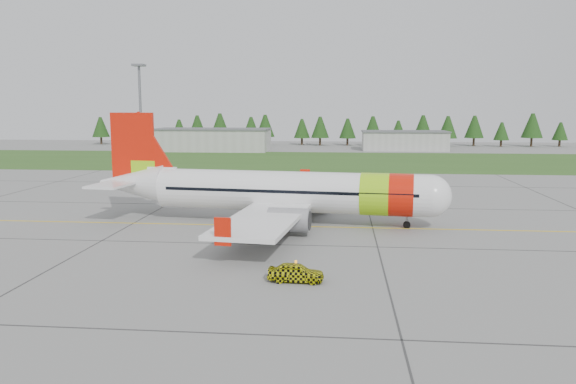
# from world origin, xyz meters

# --- Properties ---
(ground) EXTENTS (320.00, 320.00, 0.00)m
(ground) POSITION_xyz_m (0.00, 0.00, 0.00)
(ground) COLOR gray
(ground) RESTS_ON ground
(aircraft) EXTENTS (38.09, 35.33, 11.55)m
(aircraft) POSITION_xyz_m (0.59, 9.66, 3.33)
(aircraft) COLOR white
(aircraft) RESTS_ON ground
(follow_me_car) EXTENTS (1.41, 1.64, 3.92)m
(follow_me_car) POSITION_xyz_m (3.67, -10.50, 1.96)
(follow_me_car) COLOR #F0F00D
(follow_me_car) RESTS_ON ground
(service_van) EXTENTS (1.82, 1.75, 4.44)m
(service_van) POSITION_xyz_m (-33.61, 52.25, 2.22)
(service_van) COLOR silver
(service_van) RESTS_ON ground
(grass_strip) EXTENTS (320.00, 50.00, 0.03)m
(grass_strip) POSITION_xyz_m (0.00, 82.00, 0.01)
(grass_strip) COLOR #30561E
(grass_strip) RESTS_ON ground
(taxi_guideline) EXTENTS (120.00, 0.25, 0.02)m
(taxi_guideline) POSITION_xyz_m (0.00, 8.00, 0.01)
(taxi_guideline) COLOR gold
(taxi_guideline) RESTS_ON ground
(hangar_west) EXTENTS (32.00, 14.00, 6.00)m
(hangar_west) POSITION_xyz_m (-30.00, 110.00, 3.00)
(hangar_west) COLOR #A8A8A3
(hangar_west) RESTS_ON ground
(hangar_east) EXTENTS (24.00, 12.00, 5.20)m
(hangar_east) POSITION_xyz_m (25.00, 118.00, 2.60)
(hangar_east) COLOR #A8A8A3
(hangar_east) RESTS_ON ground
(floodlight_mast) EXTENTS (0.50, 0.50, 20.00)m
(floodlight_mast) POSITION_xyz_m (-32.00, 58.00, 10.00)
(floodlight_mast) COLOR slate
(floodlight_mast) RESTS_ON ground
(treeline) EXTENTS (160.00, 8.00, 10.00)m
(treeline) POSITION_xyz_m (0.00, 138.00, 5.00)
(treeline) COLOR #1C3F14
(treeline) RESTS_ON ground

